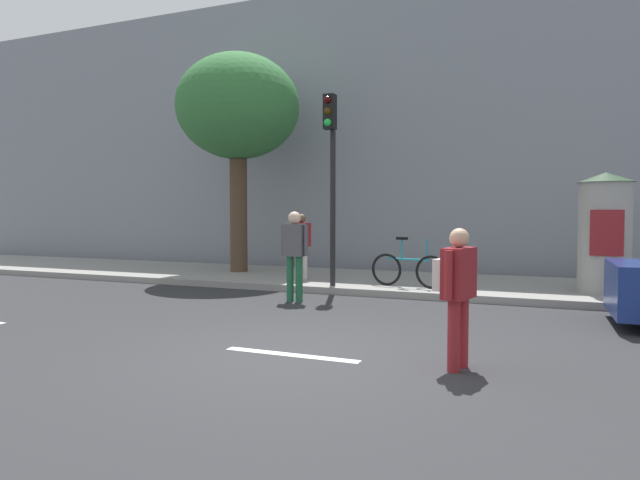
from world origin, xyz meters
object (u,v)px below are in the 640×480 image
traffic_light (331,158)px  poster_column (605,232)px  bicycle_leaning (408,269)px  pedestrian_with_bag (301,241)px  pedestrian_tallest (295,249)px  street_tree (238,109)px  pedestrian_in_red_top (457,285)px

traffic_light → poster_column: traffic_light is taller
traffic_light → bicycle_leaning: size_ratio=2.38×
traffic_light → poster_column: size_ratio=1.71×
poster_column → pedestrian_with_bag: 6.58m
poster_column → pedestrian_tallest: (-5.69, -2.63, -0.33)m
traffic_light → pedestrian_tallest: traffic_light is taller
poster_column → street_tree: bearing=175.7°
pedestrian_with_bag → street_tree: bearing=155.7°
poster_column → pedestrian_tallest: poster_column is taller
street_tree → traffic_light: bearing=-28.8°
traffic_light → pedestrian_tallest: bearing=-99.0°
pedestrian_tallest → pedestrian_in_red_top: size_ratio=1.12×
traffic_light → pedestrian_in_red_top: size_ratio=2.61×
poster_column → pedestrian_in_red_top: size_ratio=1.52×
pedestrian_tallest → bicycle_leaning: size_ratio=1.02×
pedestrian_tallest → bicycle_leaning: 2.69m
pedestrian_in_red_top → pedestrian_with_bag: bearing=128.1°
poster_column → traffic_light: bearing=-167.3°
traffic_light → pedestrian_tallest: (-0.22, -1.40, -1.91)m
poster_column → pedestrian_tallest: bearing=-155.2°
pedestrian_tallest → bicycle_leaning: bearing=45.8°
bicycle_leaning → pedestrian_with_bag: bearing=172.8°
pedestrian_with_bag → bicycle_leaning: size_ratio=0.91×
poster_column → street_tree: street_tree is taller
bicycle_leaning → pedestrian_tallest: bearing=-134.2°
traffic_light → poster_column: (5.47, 1.23, -1.58)m
pedestrian_with_bag → bicycle_leaning: 2.79m
pedestrian_in_red_top → street_tree: bearing=135.1°
street_tree → pedestrian_in_red_top: 10.55m
street_tree → pedestrian_with_bag: (2.38, -1.08, -3.51)m
pedestrian_in_red_top → bicycle_leaning: (-1.92, 5.58, -0.42)m
street_tree → pedestrian_tallest: (3.26, -3.31, -3.53)m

